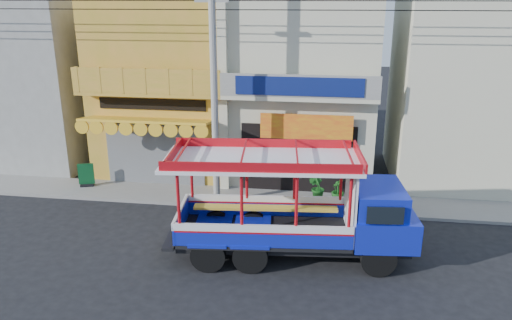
{
  "coord_description": "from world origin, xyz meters",
  "views": [
    {
      "loc": [
        3.09,
        -14.19,
        7.77
      ],
      "look_at": [
        0.65,
        2.5,
        2.19
      ],
      "focal_mm": 35.0,
      "sensor_mm": 36.0,
      "label": 1
    }
  ],
  "objects_px": {
    "potted_plant_b": "(317,187)",
    "potted_plant_c": "(338,190)",
    "utility_pole": "(218,76)",
    "songthaew_truck": "(310,208)",
    "green_sign": "(86,177)"
  },
  "relations": [
    {
      "from": "green_sign",
      "to": "potted_plant_c",
      "type": "relative_size",
      "value": 1.1
    },
    {
      "from": "songthaew_truck",
      "to": "potted_plant_b",
      "type": "height_order",
      "value": "songthaew_truck"
    },
    {
      "from": "songthaew_truck",
      "to": "potted_plant_b",
      "type": "xyz_separation_m",
      "value": [
        0.12,
        4.27,
        -0.99
      ]
    },
    {
      "from": "potted_plant_b",
      "to": "potted_plant_c",
      "type": "bearing_deg",
      "value": -149.07
    },
    {
      "from": "utility_pole",
      "to": "green_sign",
      "type": "bearing_deg",
      "value": 171.35
    },
    {
      "from": "utility_pole",
      "to": "potted_plant_b",
      "type": "xyz_separation_m",
      "value": [
        3.66,
        0.71,
        -4.35
      ]
    },
    {
      "from": "songthaew_truck",
      "to": "potted_plant_b",
      "type": "relative_size",
      "value": 6.74
    },
    {
      "from": "songthaew_truck",
      "to": "green_sign",
      "type": "height_order",
      "value": "songthaew_truck"
    },
    {
      "from": "potted_plant_c",
      "to": "green_sign",
      "type": "bearing_deg",
      "value": -93.73
    },
    {
      "from": "green_sign",
      "to": "potted_plant_b",
      "type": "distance_m",
      "value": 9.61
    },
    {
      "from": "utility_pole",
      "to": "songthaew_truck",
      "type": "xyz_separation_m",
      "value": [
        3.54,
        -3.56,
        -3.36
      ]
    },
    {
      "from": "utility_pole",
      "to": "potted_plant_b",
      "type": "bearing_deg",
      "value": 11.0
    },
    {
      "from": "songthaew_truck",
      "to": "potted_plant_b",
      "type": "bearing_deg",
      "value": 88.42
    },
    {
      "from": "songthaew_truck",
      "to": "utility_pole",
      "type": "bearing_deg",
      "value": 134.86
    },
    {
      "from": "potted_plant_b",
      "to": "potted_plant_c",
      "type": "relative_size",
      "value": 1.26
    }
  ]
}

